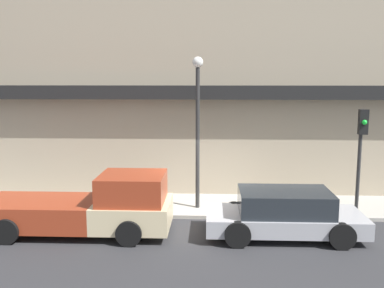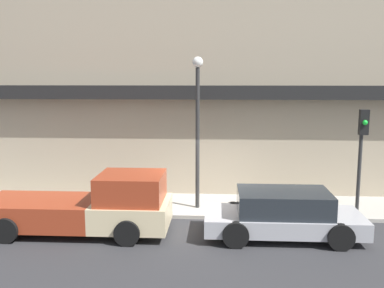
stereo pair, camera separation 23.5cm
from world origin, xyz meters
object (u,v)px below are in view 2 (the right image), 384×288
object	(u,v)px
street_lamp	(198,114)
parked_car	(283,214)
fire_hydrant	(140,198)
traffic_light	(362,143)
pickup_truck	(90,207)

from	to	relation	value
street_lamp	parked_car	bearing A→B (deg)	-41.52
fire_hydrant	traffic_light	bearing A→B (deg)	-3.39
parked_car	fire_hydrant	bearing A→B (deg)	153.87
street_lamp	traffic_light	size ratio (longest dim) A/B	1.49
pickup_truck	street_lamp	world-z (taller)	street_lamp
pickup_truck	parked_car	size ratio (longest dim) A/B	1.22
fire_hydrant	street_lamp	size ratio (longest dim) A/B	0.13
pickup_truck	traffic_light	world-z (taller)	traffic_light
fire_hydrant	street_lamp	bearing A→B (deg)	1.29
fire_hydrant	street_lamp	world-z (taller)	street_lamp
parked_car	street_lamp	xyz separation A→B (m)	(-2.59, 2.29, 2.69)
pickup_truck	street_lamp	bearing A→B (deg)	35.15
traffic_light	street_lamp	bearing A→B (deg)	174.83
pickup_truck	parked_car	bearing A→B (deg)	-1.44
street_lamp	traffic_light	bearing A→B (deg)	-5.17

